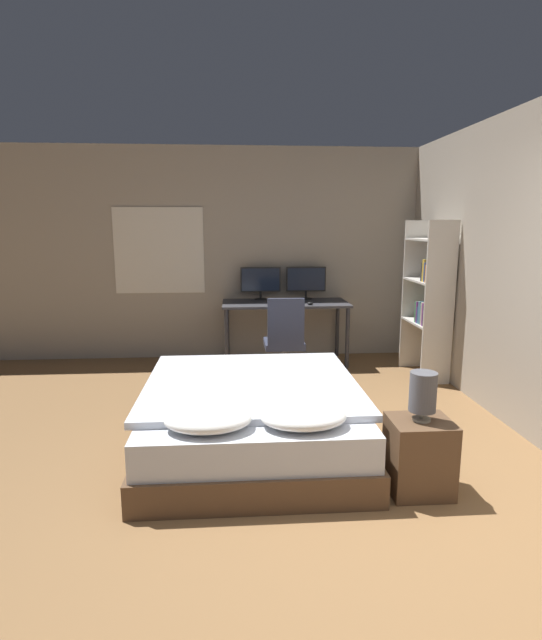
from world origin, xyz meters
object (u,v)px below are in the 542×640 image
at_px(monitor_right, 306,281).
at_px(office_chair, 284,348).
at_px(monitor_left, 261,281).
at_px(computer_mouse, 310,304).
at_px(desk, 285,309).
at_px(bedside_lamp, 423,393).
at_px(keyboard, 287,305).
at_px(bookshelf, 430,295).
at_px(nightstand, 419,456).
at_px(bed, 252,416).

xyz_separation_m(monitor_right, office_chair, (-0.37, -0.97, -0.65)).
distance_m(monitor_left, computer_mouse, 0.78).
distance_m(monitor_left, office_chair, 1.19).
bearing_deg(desk, bedside_lamp, -80.02).
xyz_separation_m(keyboard, office_chair, (-0.08, -0.48, -0.42)).
bearing_deg(bookshelf, keyboard, 163.20).
relative_size(nightstand, office_chair, 0.52).
bearing_deg(nightstand, bed, 145.49).
height_order(bed, monitor_left, monitor_left).
bearing_deg(desk, bookshelf, -24.59).
xyz_separation_m(nightstand, monitor_left, (-0.85, 3.41, 0.77)).
distance_m(bedside_lamp, computer_mouse, 2.93).
xyz_separation_m(nightstand, bookshelf, (1.00, 2.45, 0.71)).
xyz_separation_m(bed, monitor_right, (0.80, 2.68, 0.76)).
bearing_deg(desk, bed, -101.76).
bearing_deg(bed, keyboard, 76.99).
bearing_deg(bedside_lamp, bed, 145.49).
height_order(nightstand, computer_mouse, computer_mouse).
bearing_deg(bed, monitor_left, 85.47).
distance_m(nightstand, keyboard, 3.02).
bearing_deg(bookshelf, nightstand, -112.19).
bearing_deg(bookshelf, office_chair, -179.62).
relative_size(bedside_lamp, office_chair, 0.34).
bearing_deg(monitor_left, desk, -39.90).
relative_size(monitor_left, bookshelf, 0.29).
distance_m(nightstand, office_chair, 2.52).
height_order(monitor_right, bookshelf, bookshelf).
height_order(bed, bedside_lamp, bedside_lamp).
height_order(desk, computer_mouse, computer_mouse).
xyz_separation_m(monitor_left, monitor_right, (0.59, 0.00, 0.00)).
height_order(bedside_lamp, keyboard, bedside_lamp).
relative_size(keyboard, office_chair, 0.39).
relative_size(bed, nightstand, 3.91).
bearing_deg(keyboard, bookshelf, -16.80).
relative_size(office_chair, bookshelf, 0.54).
distance_m(desk, keyboard, 0.26).
distance_m(bedside_lamp, desk, 3.21).
bearing_deg(nightstand, computer_mouse, 95.46).
relative_size(bed, desk, 1.24).
relative_size(bed, keyboard, 5.14).
relative_size(bedside_lamp, computer_mouse, 4.58).
distance_m(nightstand, monitor_left, 3.60).
bearing_deg(office_chair, nightstand, -75.36).
xyz_separation_m(bed, office_chair, (0.43, 1.71, 0.11)).
relative_size(monitor_left, monitor_right, 1.00).
height_order(monitor_left, bookshelf, bookshelf).
height_order(desk, keyboard, keyboard).
bearing_deg(desk, nightstand, -80.02).
height_order(bed, bookshelf, bookshelf).
bearing_deg(office_chair, computer_mouse, 53.29).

